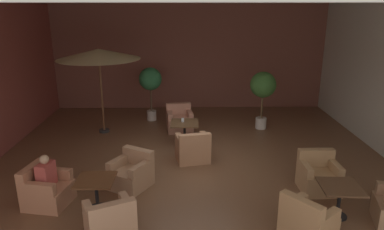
{
  "coord_description": "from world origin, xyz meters",
  "views": [
    {
      "loc": [
        -0.2,
        -8.55,
        3.89
      ],
      "look_at": [
        0.0,
        0.5,
        1.07
      ],
      "focal_mm": 33.65,
      "sensor_mm": 36.0,
      "label": 1
    }
  ],
  "objects_px": {
    "potted_tree_left_corner": "(263,88)",
    "cafe_table_front_right": "(340,192)",
    "armchair_mid_center_east": "(46,190)",
    "potted_tree_mid_left": "(150,82)",
    "iced_drink_cup": "(183,120)",
    "patron_blue_shirt": "(46,173)",
    "armchair_front_right_north": "(319,176)",
    "cafe_table_front_left": "(185,127)",
    "cafe_table_mid_center": "(96,186)",
    "armchair_mid_center_south": "(110,223)",
    "armchair_front_left_north": "(180,121)",
    "armchair_front_right_east": "(307,223)",
    "patio_umbrella_tall_red": "(98,54)",
    "armchair_front_left_east": "(193,149)",
    "armchair_mid_center_north": "(131,174)"
  },
  "relations": [
    {
      "from": "armchair_front_right_north",
      "to": "iced_drink_cup",
      "type": "relative_size",
      "value": 7.67
    },
    {
      "from": "cafe_table_front_right",
      "to": "armchair_front_right_east",
      "type": "height_order",
      "value": "armchair_front_right_east"
    },
    {
      "from": "patio_umbrella_tall_red",
      "to": "potted_tree_left_corner",
      "type": "distance_m",
      "value": 5.14
    },
    {
      "from": "cafe_table_front_right",
      "to": "patio_umbrella_tall_red",
      "type": "relative_size",
      "value": 0.3
    },
    {
      "from": "armchair_front_left_east",
      "to": "patron_blue_shirt",
      "type": "xyz_separation_m",
      "value": [
        -2.95,
        -2.06,
        0.39
      ]
    },
    {
      "from": "cafe_table_front_right",
      "to": "armchair_mid_center_east",
      "type": "bearing_deg",
      "value": 174.25
    },
    {
      "from": "armchair_front_right_north",
      "to": "patio_umbrella_tall_red",
      "type": "height_order",
      "value": "patio_umbrella_tall_red"
    },
    {
      "from": "armchair_front_right_north",
      "to": "potted_tree_mid_left",
      "type": "xyz_separation_m",
      "value": [
        -4.04,
        4.99,
        1.04
      ]
    },
    {
      "from": "cafe_table_front_left",
      "to": "armchair_mid_center_east",
      "type": "distance_m",
      "value": 4.25
    },
    {
      "from": "armchair_front_right_north",
      "to": "armchair_front_right_east",
      "type": "height_order",
      "value": "armchair_front_right_east"
    },
    {
      "from": "potted_tree_left_corner",
      "to": "cafe_table_front_right",
      "type": "bearing_deg",
      "value": -85.19
    },
    {
      "from": "cafe_table_front_left",
      "to": "iced_drink_cup",
      "type": "xyz_separation_m",
      "value": [
        -0.06,
        0.08,
        0.18
      ]
    },
    {
      "from": "armchair_front_left_east",
      "to": "potted_tree_left_corner",
      "type": "distance_m",
      "value": 3.5
    },
    {
      "from": "armchair_front_left_east",
      "to": "patio_umbrella_tall_red",
      "type": "xyz_separation_m",
      "value": [
        -2.75,
        2.22,
        2.13
      ]
    },
    {
      "from": "armchair_front_left_east",
      "to": "potted_tree_mid_left",
      "type": "distance_m",
      "value": 3.81
    },
    {
      "from": "armchair_mid_center_east",
      "to": "potted_tree_left_corner",
      "type": "distance_m",
      "value": 7.0
    },
    {
      "from": "patio_umbrella_tall_red",
      "to": "armchair_front_left_east",
      "type": "bearing_deg",
      "value": -38.87
    },
    {
      "from": "potted_tree_mid_left",
      "to": "iced_drink_cup",
      "type": "relative_size",
      "value": 16.72
    },
    {
      "from": "armchair_front_right_east",
      "to": "armchair_mid_center_east",
      "type": "xyz_separation_m",
      "value": [
        -4.88,
        1.22,
        -0.0
      ]
    },
    {
      "from": "armchair_mid_center_north",
      "to": "potted_tree_left_corner",
      "type": "bearing_deg",
      "value": 45.99
    },
    {
      "from": "patio_umbrella_tall_red",
      "to": "iced_drink_cup",
      "type": "distance_m",
      "value": 3.19
    },
    {
      "from": "cafe_table_front_right",
      "to": "armchair_mid_center_north",
      "type": "height_order",
      "value": "armchair_mid_center_north"
    },
    {
      "from": "cafe_table_front_right",
      "to": "armchair_front_right_north",
      "type": "distance_m",
      "value": 1.06
    },
    {
      "from": "armchair_mid_center_east",
      "to": "potted_tree_mid_left",
      "type": "relative_size",
      "value": 0.51
    },
    {
      "from": "iced_drink_cup",
      "to": "armchair_front_right_north",
      "type": "bearing_deg",
      "value": -43.76
    },
    {
      "from": "potted_tree_mid_left",
      "to": "armchair_mid_center_east",
      "type": "bearing_deg",
      "value": -106.75
    },
    {
      "from": "cafe_table_front_right",
      "to": "potted_tree_mid_left",
      "type": "xyz_separation_m",
      "value": [
        -4.05,
        6.03,
        0.84
      ]
    },
    {
      "from": "patio_umbrella_tall_red",
      "to": "potted_tree_left_corner",
      "type": "height_order",
      "value": "patio_umbrella_tall_red"
    },
    {
      "from": "cafe_table_front_right",
      "to": "armchair_mid_center_north",
      "type": "relative_size",
      "value": 0.74
    },
    {
      "from": "patio_umbrella_tall_red",
      "to": "potted_tree_mid_left",
      "type": "height_order",
      "value": "patio_umbrella_tall_red"
    },
    {
      "from": "cafe_table_mid_center",
      "to": "potted_tree_mid_left",
      "type": "xyz_separation_m",
      "value": [
        0.58,
        5.66,
        0.85
      ]
    },
    {
      "from": "cafe_table_mid_center",
      "to": "patron_blue_shirt",
      "type": "distance_m",
      "value": 1.05
    },
    {
      "from": "cafe_table_front_right",
      "to": "armchair_mid_center_south",
      "type": "bearing_deg",
      "value": -171.82
    },
    {
      "from": "armchair_mid_center_south",
      "to": "patio_umbrella_tall_red",
      "type": "height_order",
      "value": "patio_umbrella_tall_red"
    },
    {
      "from": "cafe_table_mid_center",
      "to": "armchair_mid_center_south",
      "type": "bearing_deg",
      "value": -65.08
    },
    {
      "from": "cafe_table_front_left",
      "to": "armchair_mid_center_east",
      "type": "height_order",
      "value": "armchair_mid_center_east"
    },
    {
      "from": "armchair_mid_center_south",
      "to": "iced_drink_cup",
      "type": "height_order",
      "value": "armchair_mid_center_south"
    },
    {
      "from": "iced_drink_cup",
      "to": "cafe_table_front_right",
      "type": "bearing_deg",
      "value": -52.52
    },
    {
      "from": "cafe_table_front_right",
      "to": "armchair_mid_center_north",
      "type": "xyz_separation_m",
      "value": [
        -4.08,
        1.29,
        -0.21
      ]
    },
    {
      "from": "potted_tree_left_corner",
      "to": "potted_tree_mid_left",
      "type": "relative_size",
      "value": 1.01
    },
    {
      "from": "cafe_table_front_left",
      "to": "potted_tree_left_corner",
      "type": "xyz_separation_m",
      "value": [
        2.48,
        1.3,
        0.83
      ]
    },
    {
      "from": "armchair_front_left_north",
      "to": "iced_drink_cup",
      "type": "distance_m",
      "value": 1.15
    },
    {
      "from": "armchair_front_right_north",
      "to": "patron_blue_shirt",
      "type": "xyz_separation_m",
      "value": [
        -5.63,
        -0.47,
        0.38
      ]
    },
    {
      "from": "armchair_front_left_east",
      "to": "armchair_front_right_north",
      "type": "xyz_separation_m",
      "value": [
        2.68,
        -1.59,
        0.01
      ]
    },
    {
      "from": "armchair_front_right_east",
      "to": "armchair_mid_center_north",
      "type": "height_order",
      "value": "armchair_front_right_east"
    },
    {
      "from": "cafe_table_mid_center",
      "to": "iced_drink_cup",
      "type": "distance_m",
      "value": 3.88
    },
    {
      "from": "patio_umbrella_tall_red",
      "to": "iced_drink_cup",
      "type": "height_order",
      "value": "patio_umbrella_tall_red"
    },
    {
      "from": "potted_tree_left_corner",
      "to": "patron_blue_shirt",
      "type": "distance_m",
      "value": 6.93
    },
    {
      "from": "armchair_mid_center_north",
      "to": "patron_blue_shirt",
      "type": "height_order",
      "value": "patron_blue_shirt"
    },
    {
      "from": "iced_drink_cup",
      "to": "armchair_front_right_east",
      "type": "bearing_deg",
      "value": -64.55
    }
  ]
}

